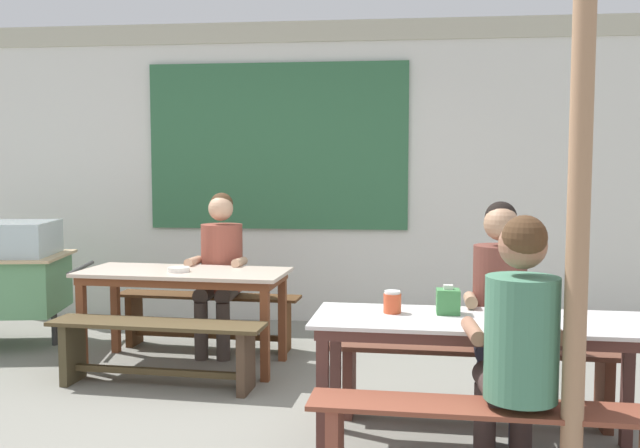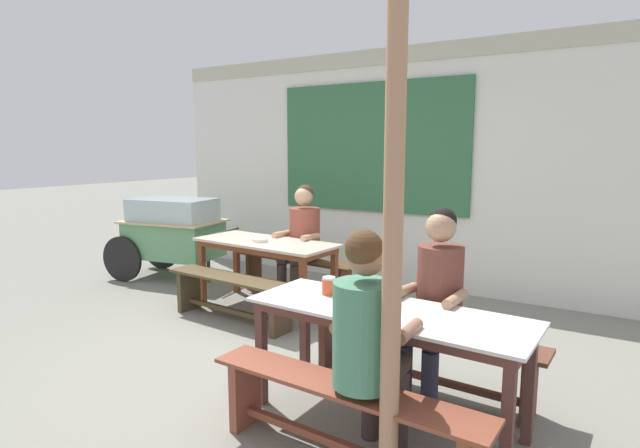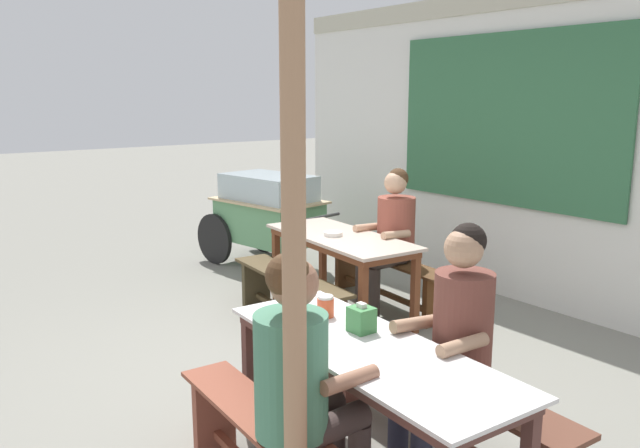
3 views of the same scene
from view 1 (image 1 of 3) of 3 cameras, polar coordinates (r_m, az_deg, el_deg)
ground_plane at (r=4.42m, az=-6.12°, el=-15.71°), size 40.00×40.00×0.00m
backdrop_wall at (r=6.87m, az=-1.39°, el=4.77°), size 6.70×0.23×2.95m
dining_table_far at (r=5.42m, az=-11.18°, el=-4.64°), size 1.63×0.77×0.75m
dining_table_near at (r=3.76m, az=13.22°, el=-8.81°), size 1.80×0.70×0.75m
bench_far_back at (r=5.98m, az=-9.26°, el=-7.30°), size 1.60×0.38×0.46m
bench_far_front at (r=5.02m, az=-13.34°, el=-9.58°), size 1.55×0.42×0.46m
bench_near_back at (r=4.36m, az=12.59°, el=-11.66°), size 1.76×0.37×0.46m
bench_near_front at (r=3.37m, az=13.80°, el=-16.94°), size 1.67×0.35×0.46m
person_center_facing at (r=5.80m, az=-8.26°, el=-3.09°), size 0.46×0.56×1.33m
person_near_front at (r=3.30m, az=16.07°, el=-9.09°), size 0.45×0.56×1.33m
person_right_near_table at (r=4.20m, az=14.68°, el=-6.18°), size 0.44×0.57×1.34m
tissue_box at (r=3.81m, az=10.55°, el=-6.30°), size 0.12×0.11×0.16m
condiment_jar at (r=3.79m, az=6.00°, el=-6.44°), size 0.10×0.10×0.12m
soup_bowl at (r=5.35m, az=-11.61°, el=-3.71°), size 0.17×0.17×0.04m
wooden_support_post at (r=3.09m, az=20.55°, el=-0.99°), size 0.10×0.10×2.50m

